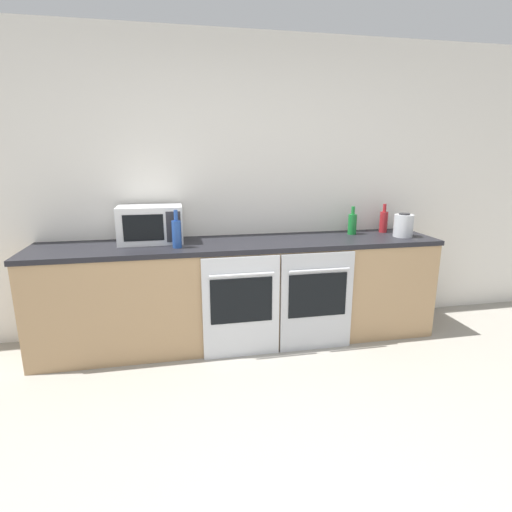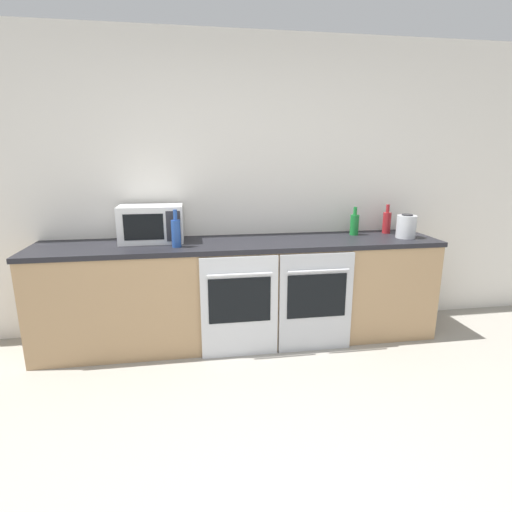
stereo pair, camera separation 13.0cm
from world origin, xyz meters
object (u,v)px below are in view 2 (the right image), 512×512
at_px(bottle_green, 354,224).
at_px(bottle_red, 387,222).
at_px(bottle_blue, 176,232).
at_px(oven_left, 240,307).
at_px(oven_right, 316,302).
at_px(kettle, 406,226).
at_px(microwave, 152,224).

height_order(bottle_green, bottle_red, bottle_red).
xyz_separation_m(bottle_blue, bottle_green, (1.59, 0.25, -0.02)).
bearing_deg(bottle_blue, oven_left, -22.73).
relative_size(oven_right, kettle, 3.99).
bearing_deg(bottle_blue, bottle_green, 8.92).
height_order(oven_left, oven_right, same).
bearing_deg(oven_left, oven_right, 0.00).
xyz_separation_m(oven_right, bottle_green, (0.48, 0.45, 0.56)).
bearing_deg(bottle_blue, oven_right, -10.21).
xyz_separation_m(oven_left, kettle, (1.51, 0.25, 0.56)).
xyz_separation_m(bottle_blue, bottle_red, (1.92, 0.28, -0.01)).
bearing_deg(bottle_green, bottle_red, 5.57).
height_order(microwave, bottle_green, microwave).
xyz_separation_m(bottle_red, kettle, (0.07, -0.23, -0.00)).
bearing_deg(bottle_red, bottle_blue, -171.65).
relative_size(oven_left, oven_right, 1.00).
height_order(microwave, bottle_red, microwave).
distance_m(bottle_green, bottle_red, 0.33).
distance_m(oven_left, bottle_blue, 0.77).
bearing_deg(oven_right, bottle_green, 42.82).
bearing_deg(oven_right, oven_left, 180.00).
relative_size(oven_left, bottle_green, 3.26).
distance_m(oven_right, bottle_green, 0.86).
distance_m(oven_right, bottle_blue, 1.26).
bearing_deg(oven_left, bottle_green, 21.93).
xyz_separation_m(microwave, kettle, (2.19, -0.19, -0.05)).
relative_size(microwave, kettle, 2.47).
relative_size(bottle_blue, bottle_green, 1.16).
relative_size(oven_left, kettle, 3.99).
xyz_separation_m(oven_left, bottle_red, (1.44, 0.48, 0.56)).
distance_m(bottle_green, kettle, 0.44).
bearing_deg(kettle, oven_left, -170.61).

